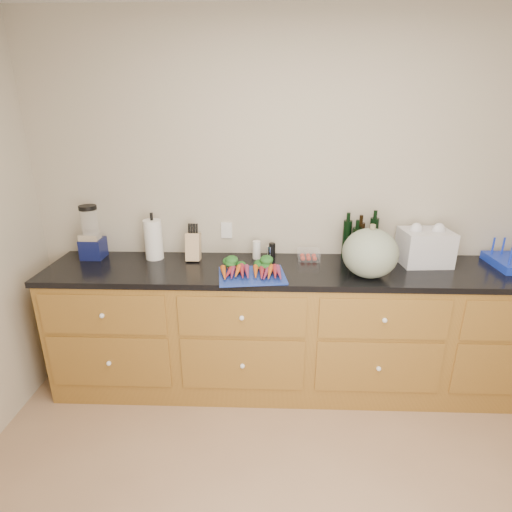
{
  "coord_description": "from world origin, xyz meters",
  "views": [
    {
      "loc": [
        -0.28,
        -1.26,
        1.95
      ],
      "look_at": [
        -0.37,
        1.2,
        1.06
      ],
      "focal_mm": 28.0,
      "sensor_mm": 36.0,
      "label": 1
    }
  ],
  "objects_px": {
    "cutting_board": "(252,276)",
    "carrots": "(252,269)",
    "knife_block": "(193,247)",
    "paper_towel": "(153,240)",
    "blender_appliance": "(91,235)",
    "tomato_box": "(309,255)",
    "squash": "(370,253)"
  },
  "relations": [
    {
      "from": "squash",
      "to": "tomato_box",
      "type": "distance_m",
      "value": 0.49
    },
    {
      "from": "carrots",
      "to": "paper_towel",
      "type": "height_order",
      "value": "paper_towel"
    },
    {
      "from": "cutting_board",
      "to": "paper_towel",
      "type": "xyz_separation_m",
      "value": [
        -0.73,
        0.32,
        0.14
      ]
    },
    {
      "from": "cutting_board",
      "to": "carrots",
      "type": "relative_size",
      "value": 1.07
    },
    {
      "from": "blender_appliance",
      "to": "tomato_box",
      "type": "xyz_separation_m",
      "value": [
        1.57,
        0.01,
        -0.13
      ]
    },
    {
      "from": "cutting_board",
      "to": "carrots",
      "type": "distance_m",
      "value": 0.05
    },
    {
      "from": "knife_block",
      "to": "squash",
      "type": "bearing_deg",
      "value": -12.87
    },
    {
      "from": "squash",
      "to": "knife_block",
      "type": "bearing_deg",
      "value": 167.13
    },
    {
      "from": "blender_appliance",
      "to": "knife_block",
      "type": "bearing_deg",
      "value": -1.38
    },
    {
      "from": "tomato_box",
      "to": "paper_towel",
      "type": "bearing_deg",
      "value": -179.49
    },
    {
      "from": "blender_appliance",
      "to": "paper_towel",
      "type": "distance_m",
      "value": 0.45
    },
    {
      "from": "knife_block",
      "to": "cutting_board",
      "type": "bearing_deg",
      "value": -34.63
    },
    {
      "from": "paper_towel",
      "to": "knife_block",
      "type": "distance_m",
      "value": 0.3
    },
    {
      "from": "squash",
      "to": "knife_block",
      "type": "xyz_separation_m",
      "value": [
        -1.19,
        0.27,
        -0.06
      ]
    },
    {
      "from": "carrots",
      "to": "paper_towel",
      "type": "bearing_deg",
      "value": 158.8
    },
    {
      "from": "carrots",
      "to": "paper_towel",
      "type": "xyz_separation_m",
      "value": [
        -0.73,
        0.28,
        0.11
      ]
    },
    {
      "from": "knife_block",
      "to": "carrots",
      "type": "bearing_deg",
      "value": -31.04
    },
    {
      "from": "cutting_board",
      "to": "blender_appliance",
      "type": "xyz_separation_m",
      "value": [
        -1.18,
        0.32,
        0.17
      ]
    },
    {
      "from": "carrots",
      "to": "knife_block",
      "type": "distance_m",
      "value": 0.51
    },
    {
      "from": "squash",
      "to": "tomato_box",
      "type": "relative_size",
      "value": 2.24
    },
    {
      "from": "cutting_board",
      "to": "squash",
      "type": "bearing_deg",
      "value": 2.09
    },
    {
      "from": "carrots",
      "to": "blender_appliance",
      "type": "height_order",
      "value": "blender_appliance"
    },
    {
      "from": "squash",
      "to": "cutting_board",
      "type": "bearing_deg",
      "value": -177.91
    },
    {
      "from": "carrots",
      "to": "paper_towel",
      "type": "distance_m",
      "value": 0.79
    },
    {
      "from": "squash",
      "to": "paper_towel",
      "type": "relative_size",
      "value": 1.23
    },
    {
      "from": "knife_block",
      "to": "tomato_box",
      "type": "xyz_separation_m",
      "value": [
        0.83,
        0.03,
        -0.06
      ]
    },
    {
      "from": "cutting_board",
      "to": "blender_appliance",
      "type": "bearing_deg",
      "value": 164.87
    },
    {
      "from": "paper_towel",
      "to": "knife_block",
      "type": "xyz_separation_m",
      "value": [
        0.29,
        -0.02,
        -0.05
      ]
    },
    {
      "from": "squash",
      "to": "knife_block",
      "type": "distance_m",
      "value": 1.22
    },
    {
      "from": "carrots",
      "to": "knife_block",
      "type": "bearing_deg",
      "value": 148.96
    },
    {
      "from": "squash",
      "to": "paper_towel",
      "type": "bearing_deg",
      "value": 168.85
    },
    {
      "from": "carrots",
      "to": "blender_appliance",
      "type": "bearing_deg",
      "value": 166.64
    }
  ]
}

